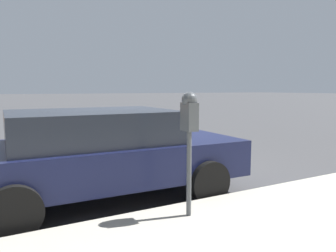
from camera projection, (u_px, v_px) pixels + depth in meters
name	position (u px, v px, depth m)	size (l,w,h in m)	color
ground_plane	(134.00, 175.00, 6.51)	(220.00, 220.00, 0.00)	#424244
parking_meter	(189.00, 122.00, 3.90)	(0.21, 0.19, 1.52)	#4C5156
car_navy	(100.00, 151.00, 5.06)	(2.23, 4.29, 1.37)	#14193D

